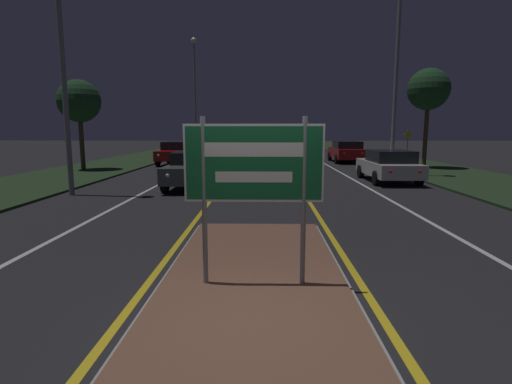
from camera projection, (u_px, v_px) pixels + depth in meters
name	position (u px, v px, depth m)	size (l,w,h in m)	color
ground_plane	(252.00, 324.00, 4.64)	(160.00, 160.00, 0.00)	#232326
median_island	(254.00, 287.00, 5.64)	(2.75, 7.28, 0.10)	#999993
verge_left	(108.00, 166.00, 24.57)	(5.00, 100.00, 0.08)	#23381E
verge_right	(418.00, 166.00, 24.20)	(5.00, 100.00, 0.08)	#23381E
centre_line_yellow_left	(241.00, 160.00, 29.36)	(0.12, 70.00, 0.01)	gold
centre_line_yellow_right	(283.00, 161.00, 29.30)	(0.12, 70.00, 0.01)	gold
lane_line_white_left	(205.00, 160.00, 29.41)	(0.12, 70.00, 0.01)	silver
lane_line_white_right	(319.00, 161.00, 29.25)	(0.12, 70.00, 0.01)	silver
edge_line_white_left	(165.00, 160.00, 29.47)	(0.10, 70.00, 0.01)	silver
edge_line_white_right	(360.00, 161.00, 29.19)	(0.10, 70.00, 0.01)	silver
highway_sign	(254.00, 170.00, 5.38)	(1.89, 0.07, 2.32)	gray
streetlight_left_near	(58.00, 7.00, 12.86)	(0.49, 0.49, 10.00)	gray
streetlight_left_far	(195.00, 81.00, 37.88)	(0.52, 0.52, 10.78)	gray
streetlight_right_near	(398.00, 30.00, 18.19)	(0.60, 0.60, 9.89)	gray
car_receding_0	(389.00, 165.00, 17.29)	(1.94, 4.33, 1.37)	silver
car_receding_1	(346.00, 151.00, 27.68)	(2.02, 4.65, 1.46)	maroon
car_approaching_0	(196.00, 168.00, 15.65)	(1.99, 4.37, 1.38)	#4C514C
car_approaching_1	(176.00, 152.00, 26.15)	(1.85, 4.59, 1.47)	maroon
warning_sign	(407.00, 143.00, 26.51)	(0.60, 0.06, 2.13)	gray
roadside_palm_left	(79.00, 102.00, 21.45)	(2.27, 2.27, 4.83)	#4C3823
roadside_palm_right	(429.00, 90.00, 22.36)	(2.32, 2.32, 5.57)	#4C3823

